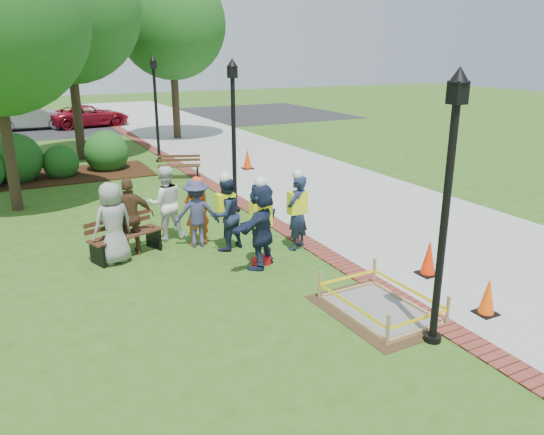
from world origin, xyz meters
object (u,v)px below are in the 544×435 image
wet_concrete_pad (380,300)px  cone_front (488,297)px  lamp_near (447,192)px  hivis_worker_b (297,210)px  hivis_worker_c (226,212)px  bench_near (126,244)px  hivis_worker_a (261,223)px

wet_concrete_pad → cone_front: (1.60, -0.94, 0.11)m
lamp_near → hivis_worker_b: (0.10, 4.60, -1.54)m
wet_concrete_pad → cone_front: cone_front is taller
wet_concrete_pad → hivis_worker_c: bearing=106.7°
lamp_near → hivis_worker_b: size_ratio=2.23×
cone_front → hivis_worker_c: (-2.84, 5.08, 0.58)m
bench_near → hivis_worker_c: 2.35m
cone_front → hivis_worker_a: 4.62m
hivis_worker_b → cone_front: bearing=-72.7°
lamp_near → hivis_worker_c: lamp_near is taller
bench_near → hivis_worker_a: hivis_worker_a is taller
wet_concrete_pad → bench_near: bench_near is taller
hivis_worker_b → hivis_worker_c: size_ratio=1.04×
cone_front → hivis_worker_c: hivis_worker_c is taller
hivis_worker_a → lamp_near: bearing=-74.7°
lamp_near → hivis_worker_c: (-1.38, 5.31, -1.57)m
cone_front → lamp_near: size_ratio=0.17×
hivis_worker_a → bench_near: bearing=142.2°
cone_front → lamp_near: bearing=-170.9°
wet_concrete_pad → lamp_near: 2.54m
hivis_worker_b → hivis_worker_c: bearing=154.2°
hivis_worker_a → hivis_worker_b: bearing=25.2°
hivis_worker_a → hivis_worker_b: 1.33m
bench_near → lamp_near: 7.26m
bench_near → hivis_worker_b: bearing=-20.1°
bench_near → cone_front: bench_near is taller
cone_front → hivis_worker_a: hivis_worker_a is taller
hivis_worker_b → hivis_worker_c: hivis_worker_b is taller
cone_front → lamp_near: 2.60m
wet_concrete_pad → lamp_near: (0.14, -1.18, 2.25)m
cone_front → lamp_near: lamp_near is taller
wet_concrete_pad → hivis_worker_c: hivis_worker_c is taller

